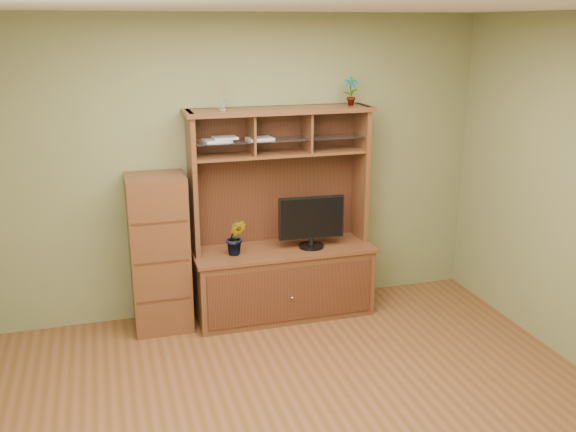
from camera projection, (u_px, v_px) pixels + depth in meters
name	position (u px, v px, depth m)	size (l,w,h in m)	color
room	(314.00, 234.00, 3.97)	(4.54, 4.04, 2.74)	brown
media_hutch	(282.00, 260.00, 5.88)	(1.66, 0.61, 1.90)	#422313
monitor	(312.00, 221.00, 5.76)	(0.60, 0.23, 0.47)	black
orchid_plant	(236.00, 237.00, 5.60)	(0.18, 0.14, 0.32)	#2D531C
top_plant	(351.00, 91.00, 5.69)	(0.13, 0.09, 0.25)	#3C6F26
reed_diffuser	(222.00, 98.00, 5.39)	(0.05, 0.05, 0.25)	silver
magazines	(233.00, 139.00, 5.51)	(0.62, 0.21, 0.04)	silver
side_cabinet	(159.00, 253.00, 5.56)	(0.49, 0.45, 1.38)	#422313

